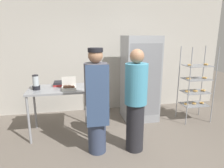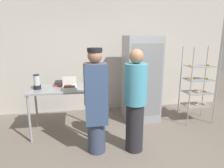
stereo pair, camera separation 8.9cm
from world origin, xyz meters
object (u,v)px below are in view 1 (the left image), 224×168
baking_rack (196,86)px  refrigerator (140,79)px  donut_box (69,87)px  person_customer (136,101)px  binder_stack (62,83)px  person_baker (96,101)px  blender_pitcher (36,83)px

baking_rack → refrigerator: bearing=163.3°
baking_rack → donut_box: size_ratio=6.37×
person_customer → binder_stack: bearing=138.7°
person_customer → refrigerator: bearing=68.2°
person_customer → person_baker: bearing=174.5°
binder_stack → donut_box: bearing=-67.1°
blender_pitcher → person_baker: 1.31m
blender_pitcher → person_baker: bearing=-37.2°
refrigerator → binder_stack: bearing=-173.2°
refrigerator → binder_stack: size_ratio=6.23×
refrigerator → blender_pitcher: 2.24m
donut_box → binder_stack: 0.39m
refrigerator → person_baker: 1.69m
person_baker → person_customer: size_ratio=1.01×
refrigerator → person_customer: 1.39m
donut_box → person_customer: (1.08, -0.72, -0.10)m
baking_rack → person_baker: bearing=-159.9°
baking_rack → donut_box: 2.82m
blender_pitcher → person_customer: 1.89m
baking_rack → person_customer: bearing=-151.7°
refrigerator → blender_pitcher: size_ratio=6.83×
binder_stack → person_customer: person_customer is taller
refrigerator → baking_rack: (1.21, -0.36, -0.14)m
binder_stack → person_customer: (1.23, -1.08, -0.10)m
baking_rack → donut_box: (-2.80, -0.21, 0.16)m
refrigerator → blender_pitcher: refrigerator is taller
refrigerator → baking_rack: refrigerator is taller
binder_stack → person_baker: (0.59, -1.02, -0.07)m
donut_box → blender_pitcher: 0.62m
baking_rack → person_customer: 1.96m
baking_rack → blender_pitcher: size_ratio=6.03×
binder_stack → person_customer: 1.64m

